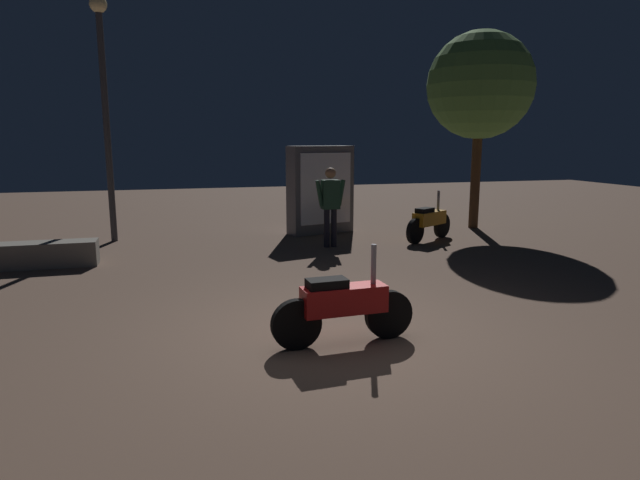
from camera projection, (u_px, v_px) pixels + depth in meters
ground_plane at (333, 332)px, 6.46m from camera, size 40.00×40.00×0.00m
motorcycle_red_foreground at (343, 306)px, 6.03m from camera, size 1.66×0.35×1.11m
motorcycle_orange_parked_left at (429, 221)px, 12.22m from camera, size 1.47×0.94×1.11m
person_rider_beside at (330, 200)px, 11.39m from camera, size 0.67×0.26×1.68m
streetlamp_near at (104, 90)px, 11.65m from camera, size 0.36×0.36×5.20m
tree_left_bg at (480, 86)px, 13.43m from camera, size 2.63×2.63×4.88m
kiosk_billboard at (321, 190)px, 13.13m from camera, size 1.67×0.88×2.10m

